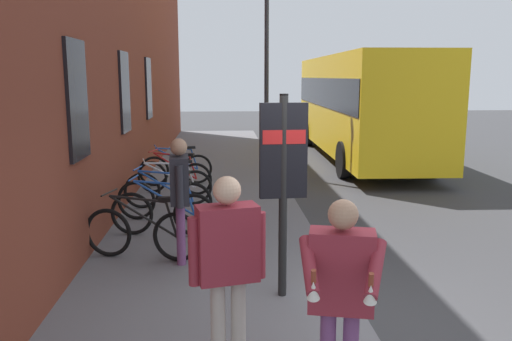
% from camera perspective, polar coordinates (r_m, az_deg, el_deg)
% --- Properties ---
extents(ground, '(60.00, 60.00, 0.00)m').
position_cam_1_polar(ground, '(11.75, 8.85, -3.19)').
color(ground, '#38383A').
extents(sidewalk_pavement, '(24.00, 3.50, 0.12)m').
position_cam_1_polar(sidewalk_pavement, '(13.41, -4.59, -1.16)').
color(sidewalk_pavement, slate).
rests_on(sidewalk_pavement, ground).
extents(bicycle_mid_rack, '(0.62, 1.73, 0.97)m').
position_cam_1_polar(bicycle_mid_rack, '(7.65, -12.33, -6.69)').
color(bicycle_mid_rack, black).
rests_on(bicycle_mid_rack, sidewalk_pavement).
extents(bicycle_beside_lamp, '(0.48, 1.76, 0.97)m').
position_cam_1_polar(bicycle_beside_lamp, '(8.69, -10.10, -4.56)').
color(bicycle_beside_lamp, black).
rests_on(bicycle_beside_lamp, sidewalk_pavement).
extents(bicycle_under_window, '(0.48, 1.76, 0.97)m').
position_cam_1_polar(bicycle_under_window, '(9.60, -9.95, -3.15)').
color(bicycle_under_window, black).
rests_on(bicycle_under_window, sidewalk_pavement).
extents(bicycle_end_of_row, '(0.55, 1.74, 0.97)m').
position_cam_1_polar(bicycle_end_of_row, '(10.60, -9.48, -1.85)').
color(bicycle_end_of_row, black).
rests_on(bicycle_end_of_row, sidewalk_pavement).
extents(bicycle_nearest_sign, '(0.66, 1.71, 0.97)m').
position_cam_1_polar(bicycle_nearest_sign, '(11.72, -8.93, -0.67)').
color(bicycle_nearest_sign, black).
rests_on(bicycle_nearest_sign, sidewalk_pavement).
extents(bicycle_by_door, '(0.56, 1.74, 0.97)m').
position_cam_1_polar(bicycle_by_door, '(12.70, -8.72, 0.17)').
color(bicycle_by_door, black).
rests_on(bicycle_by_door, sidewalk_pavement).
extents(transit_info_sign, '(0.12, 0.55, 2.40)m').
position_cam_1_polar(transit_info_sign, '(5.98, 3.01, 0.72)').
color(transit_info_sign, black).
rests_on(transit_info_sign, sidewalk_pavement).
extents(city_bus, '(10.56, 2.84, 3.35)m').
position_cam_1_polar(city_bus, '(17.56, 11.30, 7.49)').
color(city_bus, yellow).
rests_on(city_bus, ground).
extents(pedestrian_by_facade, '(0.67, 0.29, 1.76)m').
position_cam_1_polar(pedestrian_by_facade, '(7.26, -8.36, -1.88)').
color(pedestrian_by_facade, '#723F72').
rests_on(pedestrian_by_facade, sidewalk_pavement).
extents(pedestrian_crossing_street, '(0.37, 0.66, 1.78)m').
position_cam_1_polar(pedestrian_crossing_street, '(4.47, -3.13, -9.40)').
color(pedestrian_crossing_street, '#B2A599').
rests_on(pedestrian_crossing_street, sidewalk_pavement).
extents(tourist_with_hotdogs, '(0.66, 0.65, 1.70)m').
position_cam_1_polar(tourist_with_hotdogs, '(4.04, 9.31, -12.25)').
color(tourist_with_hotdogs, '#723F72').
rests_on(tourist_with_hotdogs, sidewalk_pavement).
extents(street_lamp, '(0.28, 0.28, 5.37)m').
position_cam_1_polar(street_lamp, '(14.49, 1.17, 12.56)').
color(street_lamp, '#333338').
rests_on(street_lamp, sidewalk_pavement).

